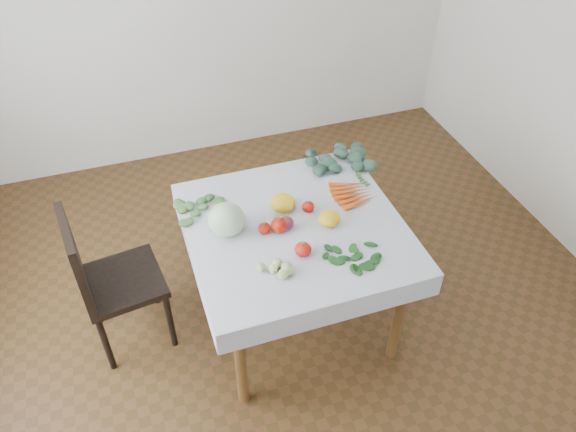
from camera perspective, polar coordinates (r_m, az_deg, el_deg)
The scene contains 18 objects.
ground at distance 3.51m, azimuth 0.64°, elevation -10.20°, with size 4.00×4.00×0.00m, color #57351B.
table at distance 3.03m, azimuth 0.73°, elevation -2.44°, with size 1.00×1.00×0.75m.
tablecloth at distance 2.96m, azimuth 0.75°, elevation -1.04°, with size 1.12×1.12×0.01m, color white.
chair at distance 3.16m, azimuth -18.24°, elevation -5.84°, with size 0.47×0.47×0.93m.
cabbage at distance 2.88m, azimuth -6.26°, elevation -0.36°, with size 0.19×0.19×0.17m, color #B5CCAA.
tomato_a at distance 2.90m, azimuth -2.40°, elevation -1.25°, with size 0.07×0.07×0.06m, color red.
tomato_b at distance 3.03m, azimuth 2.06°, elevation 0.95°, with size 0.07×0.07×0.06m, color red.
tomato_c at distance 2.91m, azimuth -0.86°, elevation -0.93°, with size 0.09×0.09×0.08m, color red.
tomato_d at distance 2.78m, azimuth 1.54°, elevation -3.41°, with size 0.08×0.08×0.07m, color red.
heirloom_back at distance 3.03m, azimuth -0.54°, elevation 1.35°, with size 0.13×0.13×0.09m, color yellow.
heirloom_front at distance 2.95m, azimuth 4.23°, elevation -0.24°, with size 0.12×0.12×0.08m, color yellow.
onion_a at distance 3.06m, azimuth -0.08°, elevation 1.50°, with size 0.08×0.08×0.07m, color #531730.
onion_b at distance 2.92m, azimuth -0.20°, elevation -0.72°, with size 0.08×0.08×0.07m, color #531730.
tomatillo_cluster at distance 2.70m, azimuth -1.34°, elevation -5.45°, with size 0.14×0.10×0.04m.
carrot_bunch at distance 3.16m, azimuth 6.52°, elevation 2.29°, with size 0.22×0.25×0.03m.
kale_bunch at distance 3.42m, azimuth 5.21°, elevation 5.89°, with size 0.36×0.33×0.05m.
basil_bunch at distance 2.80m, azimuth 6.45°, elevation -4.28°, with size 0.27×0.23×0.01m.
dill_bunch at distance 3.08m, azimuth -8.89°, elevation 0.69°, with size 0.25×0.22×0.03m.
Camera 1 is at (-0.74, -2.07, 2.74)m, focal length 35.00 mm.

